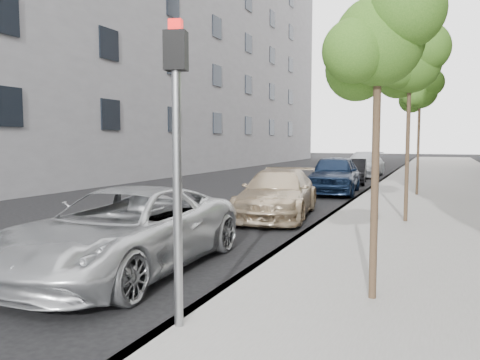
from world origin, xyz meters
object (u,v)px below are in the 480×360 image
Objects in this scene: tree_far at (421,91)px; sedan_blue at (334,174)px; tree_mid at (411,62)px; suv at (278,193)px; minivan at (125,230)px; signal_pole at (177,139)px; sedan_black at (352,171)px; sedan_rear at (364,164)px; tree_near at (381,42)px.

tree_far is 1.00× the size of sedan_blue.
suv is (-3.58, 0.15, -3.52)m from tree_mid.
signal_pole is at bearing -44.09° from minivan.
tree_mid is at bearing 54.58° from minivan.
sedan_black is (-0.09, 4.94, -0.17)m from sedan_blue.
minivan is (-4.16, -6.31, -3.50)m from tree_mid.
sedan_blue is 10.13m from sedan_rear.
suv is 16.88m from sedan_rear.
sedan_rear is at bearing 98.60° from tree_near.
sedan_black is 0.74× the size of sedan_rear.
tree_mid is 1.04× the size of tree_far.
tree_near is 23.95m from sedan_rear.
tree_mid is 8.77m from signal_pole.
minivan is 13.24m from sedan_blue.
sedan_rear is at bearing 84.99° from sedan_black.
sedan_black is (0.17, 11.69, -0.04)m from suv.
suv is at bearing -90.84° from sedan_rear.
tree_near is at bearing 28.98° from signal_pole.
tree_far is at bearing -72.09° from sedan_rear.
tree_mid is (0.00, 6.50, 0.73)m from tree_near.
signal_pole is 0.64× the size of sedan_rear.
tree_mid is at bearing 90.00° from tree_near.
signal_pole is at bearing -102.94° from tree_mid.
signal_pole is 25.46m from sedan_rear.
minivan is at bearing -107.97° from tree_far.
tree_mid is 1.28× the size of sedan_black.
sedan_rear is (-0.23, 10.13, -0.05)m from sedan_blue.
tree_mid reaches higher than sedan_rear.
suv is at bearing 82.86° from minivan.
sedan_blue is (0.25, 6.75, 0.13)m from suv.
sedan_black is at bearing 85.98° from sedan_blue.
tree_far is 1.01× the size of suv.
minivan is 1.31× the size of sedan_black.
tree_mid reaches higher than tree_near.
tree_far reaches higher than suv.
tree_far is (-0.00, 6.50, -0.11)m from tree_mid.
sedan_black is (-3.41, 18.34, -2.84)m from tree_near.
signal_pole is 15.36m from sedan_blue.
tree_near reaches higher than sedan_black.
tree_near is 0.82× the size of tree_mid.
sedan_rear is at bearing 86.47° from minivan.
tree_near is 5.00m from minivan.
sedan_blue is 4.94m from sedan_black.
tree_near reaches higher than sedan_blue.
minivan is at bearing 123.22° from signal_pole.
sedan_blue is 0.90× the size of sedan_rear.
tree_near reaches higher than suv.
signal_pole is at bearing -136.26° from tree_near.
signal_pole reaches higher than sedan_rear.
tree_mid is 1.05× the size of suv.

